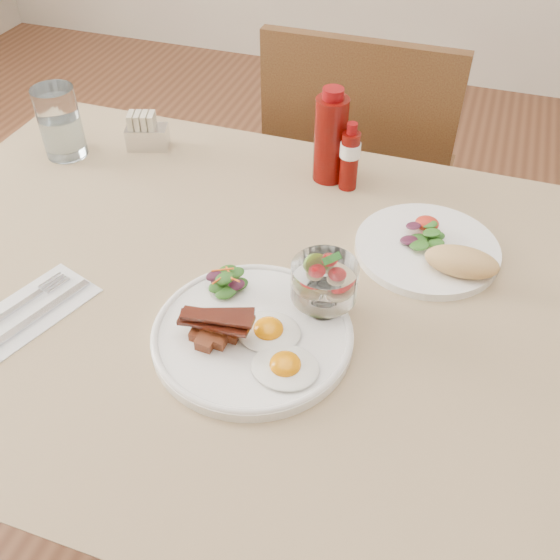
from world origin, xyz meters
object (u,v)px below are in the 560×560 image
at_px(second_plate, 435,250).
at_px(hot_sauce_bottle, 350,157).
at_px(table, 271,330).
at_px(main_plate, 252,335).
at_px(sugar_caddy, 146,133).
at_px(chair_far, 359,184).
at_px(ketchup_bottle, 330,138).
at_px(fruit_cup, 324,281).
at_px(water_glass, 61,126).

distance_m(second_plate, hot_sauce_bottle, 0.24).
relative_size(table, main_plate, 4.75).
distance_m(hot_sauce_bottle, sugar_caddy, 0.42).
bearing_deg(hot_sauce_bottle, chair_far, 96.73).
height_order(hot_sauce_bottle, sugar_caddy, hot_sauce_bottle).
height_order(table, ketchup_bottle, ketchup_bottle).
relative_size(table, chair_far, 1.43).
bearing_deg(sugar_caddy, fruit_cup, -54.04).
bearing_deg(water_glass, hot_sauce_bottle, 6.71).
bearing_deg(table, second_plate, 34.79).
height_order(main_plate, sugar_caddy, sugar_caddy).
height_order(ketchup_bottle, sugar_caddy, ketchup_bottle).
bearing_deg(sugar_caddy, table, -57.74).
bearing_deg(ketchup_bottle, hot_sauce_bottle, -25.07).
distance_m(main_plate, sugar_caddy, 0.57).
xyz_separation_m(table, main_plate, (0.01, -0.10, 0.10)).
height_order(main_plate, water_glass, water_glass).
bearing_deg(second_plate, sugar_caddy, 164.93).
bearing_deg(ketchup_bottle, fruit_cup, -75.82).
distance_m(sugar_caddy, water_glass, 0.16).
bearing_deg(sugar_caddy, main_plate, -64.98).
height_order(ketchup_bottle, water_glass, ketchup_bottle).
bearing_deg(table, hot_sauce_bottle, 82.20).
distance_m(chair_far, water_glass, 0.72).
relative_size(main_plate, ketchup_bottle, 1.58).
relative_size(main_plate, sugar_caddy, 3.10).
xyz_separation_m(hot_sauce_bottle, sugar_caddy, (-0.41, 0.01, -0.03)).
height_order(chair_far, hot_sauce_bottle, chair_far).
height_order(main_plate, second_plate, second_plate).
xyz_separation_m(ketchup_bottle, sugar_caddy, (-0.37, -0.01, -0.05)).
bearing_deg(chair_far, sugar_caddy, -136.97).
xyz_separation_m(chair_far, ketchup_bottle, (0.00, -0.34, 0.31)).
xyz_separation_m(main_plate, second_plate, (0.21, 0.26, 0.01)).
relative_size(main_plate, water_glass, 2.05).
xyz_separation_m(table, sugar_caddy, (-0.37, 0.32, 0.12)).
height_order(main_plate, ketchup_bottle, ketchup_bottle).
bearing_deg(chair_far, water_glass, -140.50).
distance_m(table, fruit_cup, 0.18).
xyz_separation_m(fruit_cup, water_glass, (-0.60, 0.27, -0.01)).
xyz_separation_m(chair_far, fruit_cup, (0.09, -0.69, 0.30)).
height_order(hot_sauce_bottle, water_glass, water_glass).
distance_m(chair_far, fruit_cup, 0.76).
height_order(second_plate, sugar_caddy, sugar_caddy).
relative_size(chair_far, second_plate, 3.98).
height_order(main_plate, fruit_cup, fruit_cup).
distance_m(table, water_glass, 0.59).
bearing_deg(hot_sauce_bottle, table, -97.80).
distance_m(table, main_plate, 0.14).
height_order(table, fruit_cup, fruit_cup).
relative_size(table, hot_sauce_bottle, 10.28).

